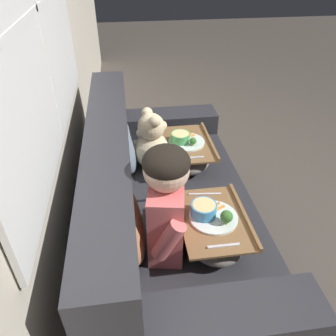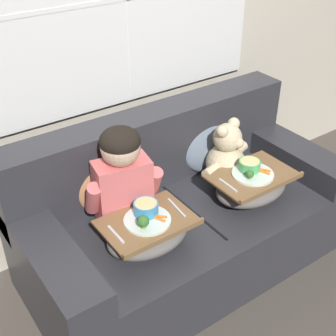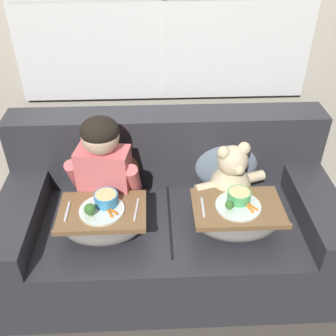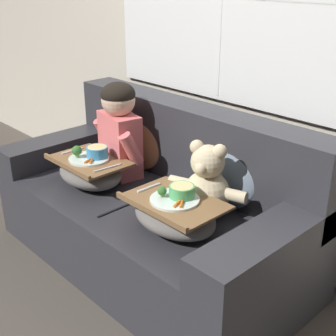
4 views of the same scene
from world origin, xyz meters
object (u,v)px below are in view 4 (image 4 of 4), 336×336
at_px(throw_pillow_behind_child, 142,137).
at_px(teddy_bear, 206,185).
at_px(child_figure, 119,125).
at_px(lap_tray_teddy, 175,214).
at_px(throw_pillow_behind_teddy, 230,170).
at_px(couch, 157,210).
at_px(lap_tray_child, 90,171).

xyz_separation_m(throw_pillow_behind_child, teddy_bear, (0.70, -0.18, -0.03)).
relative_size(child_figure, lap_tray_teddy, 1.21).
relative_size(throw_pillow_behind_child, child_figure, 0.74).
xyz_separation_m(throw_pillow_behind_teddy, lap_tray_teddy, (0.00, -0.40, -0.11)).
relative_size(throw_pillow_behind_child, throw_pillow_behind_teddy, 1.00).
distance_m(couch, throw_pillow_behind_child, 0.50).
xyz_separation_m(throw_pillow_behind_teddy, teddy_bear, (0.00, -0.18, -0.03)).
bearing_deg(lap_tray_teddy, teddy_bear, 89.60).
bearing_deg(couch, lap_tray_teddy, -30.21).
height_order(couch, lap_tray_teddy, couch).
bearing_deg(throw_pillow_behind_teddy, couch, -150.95).
bearing_deg(lap_tray_child, throw_pillow_behind_teddy, 29.64).
relative_size(throw_pillow_behind_child, teddy_bear, 1.00).
relative_size(child_figure, teddy_bear, 1.35).
bearing_deg(lap_tray_child, teddy_bear, 17.36).
distance_m(throw_pillow_behind_child, lap_tray_teddy, 0.81).
distance_m(couch, child_figure, 0.55).
bearing_deg(child_figure, throw_pillow_behind_teddy, 14.01).
distance_m(child_figure, lap_tray_child, 0.32).
xyz_separation_m(throw_pillow_behind_child, throw_pillow_behind_teddy, (0.70, 0.00, 0.00)).
distance_m(child_figure, teddy_bear, 0.72).
xyz_separation_m(couch, teddy_bear, (0.35, 0.02, 0.28)).
relative_size(couch, lap_tray_child, 4.09).
xyz_separation_m(throw_pillow_behind_teddy, lap_tray_child, (-0.70, -0.40, -0.10)).
height_order(child_figure, lap_tray_child, child_figure).
relative_size(lap_tray_child, lap_tray_teddy, 0.96).
height_order(couch, teddy_bear, couch).
distance_m(couch, lap_tray_teddy, 0.45).
height_order(couch, throw_pillow_behind_child, couch).
relative_size(couch, throw_pillow_behind_child, 4.38).
bearing_deg(couch, lap_tray_child, -149.77).
xyz_separation_m(teddy_bear, lap_tray_teddy, (-0.00, -0.22, -0.08)).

